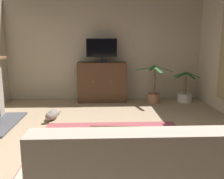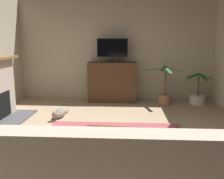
% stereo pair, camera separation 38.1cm
% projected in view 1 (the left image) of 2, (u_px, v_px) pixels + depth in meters
% --- Properties ---
extents(ground_plane, '(5.90, 7.22, 0.04)m').
position_uv_depth(ground_plane, '(108.00, 150.00, 3.73)').
color(ground_plane, tan).
extents(wall_back, '(5.90, 0.10, 2.75)m').
position_uv_depth(wall_back, '(105.00, 49.00, 6.76)').
color(wall_back, '#B2A88E').
rests_on(wall_back, ground_plane).
extents(rug_central, '(2.48, 2.11, 0.01)m').
position_uv_depth(rug_central, '(114.00, 144.00, 3.87)').
color(rug_central, '#9E474C').
rests_on(rug_central, ground_plane).
extents(tv_cabinet, '(1.28, 0.51, 1.06)m').
position_uv_depth(tv_cabinet, '(102.00, 83.00, 6.58)').
color(tv_cabinet, black).
rests_on(tv_cabinet, ground_plane).
extents(television, '(0.80, 0.20, 0.61)m').
position_uv_depth(television, '(102.00, 50.00, 6.36)').
color(television, black).
rests_on(television, tv_cabinet).
extents(coffee_table, '(0.96, 0.64, 0.43)m').
position_uv_depth(coffee_table, '(122.00, 137.00, 3.19)').
color(coffee_table, '#4C331E').
rests_on(coffee_table, ground_plane).
extents(tv_remote, '(0.18, 0.10, 0.02)m').
position_uv_depth(tv_remote, '(134.00, 130.00, 3.28)').
color(tv_remote, black).
rests_on(tv_remote, coffee_table).
extents(folded_newspaper, '(0.33, 0.26, 0.01)m').
position_uv_depth(folded_newspaper, '(138.00, 134.00, 3.14)').
color(folded_newspaper, silver).
rests_on(folded_newspaper, coffee_table).
extents(potted_plant_small_fern_corner, '(0.70, 0.75, 0.81)m').
position_uv_depth(potted_plant_small_fern_corner, '(185.00, 95.00, 6.57)').
color(potted_plant_small_fern_corner, beige).
rests_on(potted_plant_small_fern_corner, ground_plane).
extents(potted_plant_tall_palm_by_window, '(0.99, 0.94, 0.99)m').
position_uv_depth(potted_plant_tall_palm_by_window, '(154.00, 94.00, 6.47)').
color(potted_plant_tall_palm_by_window, '#99664C').
rests_on(potted_plant_tall_palm_by_window, ground_plane).
extents(cat, '(0.24, 0.73, 0.22)m').
position_uv_depth(cat, '(52.00, 115.00, 5.08)').
color(cat, gray).
rests_on(cat, ground_plane).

